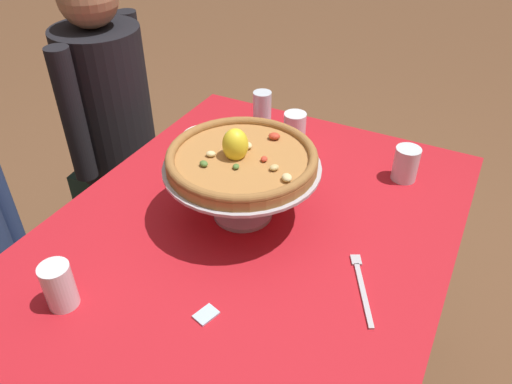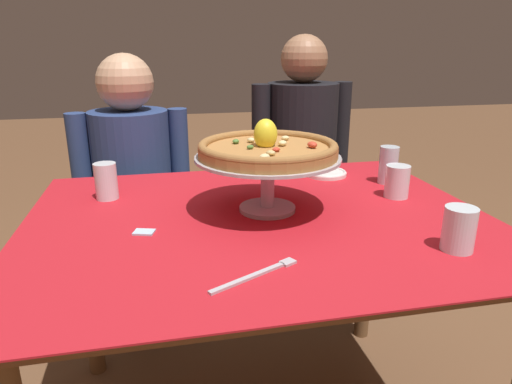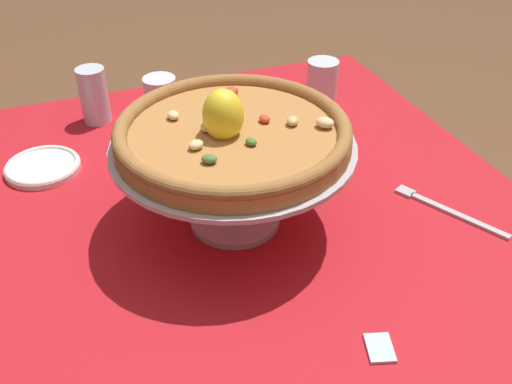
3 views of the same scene
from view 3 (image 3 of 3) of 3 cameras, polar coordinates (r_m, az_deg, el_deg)
name	(u,v)px [view 3 (image 3 of 3)]	position (r m, az deg, el deg)	size (l,w,h in m)	color
dining_table	(264,269)	(1.10, 0.79, -7.48)	(1.25, 1.00, 0.75)	brown
pizza_stand	(234,163)	(0.97, -2.17, 2.78)	(0.40, 0.40, 0.16)	#B7B7C1
pizza	(232,132)	(0.94, -2.29, 5.80)	(0.38, 0.38, 0.10)	#AD753D
water_glass_back_right	(94,99)	(1.37, -15.32, 8.68)	(0.06, 0.06, 0.13)	silver
water_glass_front_right	(322,84)	(1.42, 6.38, 10.31)	(0.07, 0.07, 0.10)	silver
water_glass_side_right	(161,101)	(1.36, -9.14, 8.67)	(0.07, 0.07, 0.10)	white
side_plate	(43,166)	(1.25, -19.89, 2.33)	(0.15, 0.15, 0.02)	white
dinner_fork	(445,209)	(1.12, 17.75, -1.60)	(0.20, 0.12, 0.01)	#B7B7C1
sugar_packet	(380,348)	(0.86, 11.84, -14.51)	(0.05, 0.04, 0.01)	silver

